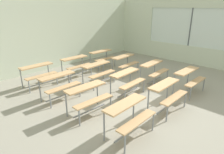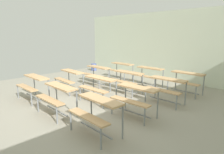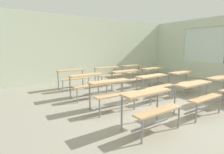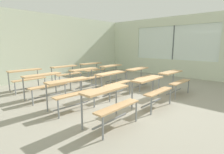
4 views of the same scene
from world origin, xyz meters
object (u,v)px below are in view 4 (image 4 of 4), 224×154
Objects in this scene: desk_bench_r0c0 at (110,98)px; desk_bench_r1c0 at (70,87)px; desk_bench_r2c1 at (86,74)px; desk_bench_r2c2 at (113,70)px; desk_bench_r3c1 at (66,70)px; desk_bench_r3c0 at (27,75)px; desk_bench_r3c2 at (92,67)px; desk_bench_r1c2 at (140,73)px; desk_bench_r2c0 at (44,81)px; desk_bench_r0c1 at (151,85)px; desk_bench_r0c2 at (174,77)px; desk_bench_r1c1 at (113,79)px.

desk_bench_r1c0 is (-0.02, 1.31, 0.00)m from desk_bench_r0c0.
desk_bench_r2c2 is at bearing 0.17° from desk_bench_r2c1.
desk_bench_r2c2 is at bearing -40.00° from desk_bench_r3c1.
desk_bench_r0c0 is 1.00× the size of desk_bench_r3c0.
desk_bench_r3c1 is 0.99× the size of desk_bench_r3c2.
desk_bench_r1c0 is 1.02× the size of desk_bench_r3c0.
desk_bench_r1c2 and desk_bench_r2c0 have the same top height.
desk_bench_r2c0 is at bearing 121.32° from desk_bench_r0c1.
desk_bench_r0c0 is 3.03m from desk_bench_r0c2.
desk_bench_r3c0 is (-0.00, 3.97, 0.00)m from desk_bench_r0c0.
desk_bench_r2c2 is 1.00× the size of desk_bench_r3c2.
desk_bench_r3c0 is at bearing 177.26° from desk_bench_r3c1.
desk_bench_r1c0 is 3.33m from desk_bench_r2c2.
desk_bench_r1c2 is (1.45, -0.05, 0.00)m from desk_bench_r1c1.
desk_bench_r3c2 is at bearing 86.85° from desk_bench_r1c2.
desk_bench_r1c1 and desk_bench_r2c0 have the same top height.
desk_bench_r3c0 is at bearing 89.21° from desk_bench_r0c0.
desk_bench_r1c1 is 1.30m from desk_bench_r2c1.
desk_bench_r1c0 is 2.02m from desk_bench_r2c1.
desk_bench_r3c2 is at bearing 51.80° from desk_bench_r0c0.
desk_bench_r3c1 is at bearing -176.46° from desk_bench_r3c2.
desk_bench_r3c0 is (-3.03, 3.97, 0.00)m from desk_bench_r0c2.
desk_bench_r3c0 is (-3.00, 2.70, 0.00)m from desk_bench_r1c2.
desk_bench_r1c0 is 1.02× the size of desk_bench_r3c1.
desk_bench_r2c2 is at bearing 40.32° from desk_bench_r0c0.
desk_bench_r2c2 is at bearing 61.25° from desk_bench_r0c1.
desk_bench_r3c0 is at bearing 117.75° from desk_bench_r1c1.
desk_bench_r2c1 and desk_bench_r3c2 have the same top height.
desk_bench_r2c0 is 1.37m from desk_bench_r3c0.
desk_bench_r0c1 is 0.99× the size of desk_bench_r2c2.
desk_bench_r0c2 is at bearing -20.45° from desk_bench_r1c0.
desk_bench_r3c0 is 1.00× the size of desk_bench_r3c1.
desk_bench_r3c2 is (0.03, 2.70, 0.00)m from desk_bench_r1c2.
desk_bench_r0c2 and desk_bench_r1c1 have the same top height.
desk_bench_r3c2 is at bearing 58.21° from desk_bench_r1c1.
desk_bench_r1c1 and desk_bench_r2c1 have the same top height.
desk_bench_r1c2 is at bearing -61.26° from desk_bench_r3c1.
desk_bench_r1c0 and desk_bench_r3c1 have the same top height.
desk_bench_r0c2 is at bearing -69.34° from desk_bench_r3c1.
desk_bench_r2c2 is (1.49, 1.34, 0.00)m from desk_bench_r1c1.
desk_bench_r1c2 is at bearing -4.59° from desk_bench_r1c1.
desk_bench_r1c0 is at bearing 177.50° from desk_bench_r1c1.
desk_bench_r0c0 is at bearing -111.76° from desk_bench_r3c1.
desk_bench_r2c2 is at bearing 26.64° from desk_bench_r1c0.
desk_bench_r0c0 and desk_bench_r0c1 have the same top height.
desk_bench_r1c2 is 1.01× the size of desk_bench_r3c2.
desk_bench_r0c1 and desk_bench_r3c1 have the same top height.
desk_bench_r2c1 is at bearing 1.06° from desk_bench_r2c0.
desk_bench_r1c2 is (3.00, 1.27, 0.00)m from desk_bench_r0c0.
desk_bench_r0c0 is 1.01× the size of desk_bench_r2c0.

